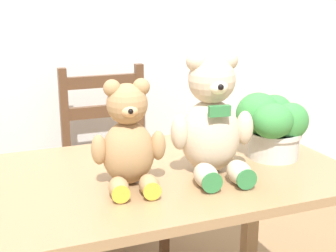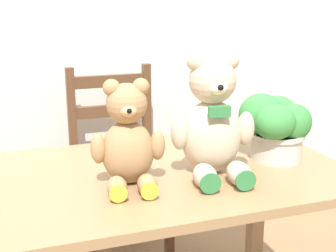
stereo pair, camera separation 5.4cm
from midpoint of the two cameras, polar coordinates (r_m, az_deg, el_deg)
dining_table at (r=1.60m, az=-0.78°, el=-9.21°), size 1.29×0.76×0.73m
wooden_chair_behind at (r=2.37m, az=-5.52°, el=-5.04°), size 0.43×0.40×0.96m
teddy_bear_left at (r=1.42m, az=-3.82°, el=-1.75°), size 0.23×0.24×0.33m
teddy_bear_right at (r=1.50m, az=6.50°, el=0.40°), size 0.28×0.29×0.40m
potted_plant at (r=1.70m, az=13.83°, el=0.20°), size 0.23×0.24×0.23m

